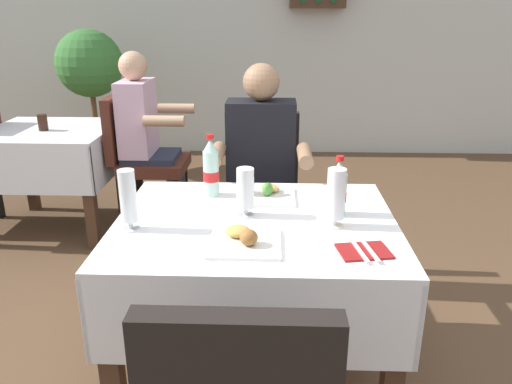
{
  "coord_description": "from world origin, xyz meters",
  "views": [
    {
      "loc": [
        0.07,
        -1.62,
        1.51
      ],
      "look_at": [
        -0.0,
        0.28,
        0.82
      ],
      "focal_mm": 35.24,
      "sensor_mm": 36.0,
      "label": 1
    }
  ],
  "objects_px": {
    "potted_plant_corner": "(90,74)",
    "beer_glass_middle": "(128,199)",
    "main_dining_table": "(255,259)",
    "beer_glass_left": "(336,198)",
    "background_patron": "(147,133)",
    "chair_far_diner_seat": "(261,191)",
    "plate_far_diner": "(268,194)",
    "background_dining_table": "(53,156)",
    "cola_bottle_secondary": "(338,190)",
    "cola_bottle_primary": "(211,169)",
    "napkin_cutlery_set": "(364,251)",
    "background_chair_right": "(141,155)",
    "seated_diner_far": "(261,170)",
    "plate_near_camera": "(244,239)",
    "beer_glass_right": "(245,192)",
    "background_table_tumbler": "(43,122)"
  },
  "relations": [
    {
      "from": "cola_bottle_secondary",
      "to": "cola_bottle_primary",
      "type": "bearing_deg",
      "value": 159.07
    },
    {
      "from": "background_dining_table",
      "to": "background_patron",
      "type": "distance_m",
      "value": 0.7
    },
    {
      "from": "main_dining_table",
      "to": "plate_near_camera",
      "type": "distance_m",
      "value": 0.29
    },
    {
      "from": "beer_glass_left",
      "to": "chair_far_diner_seat",
      "type": "bearing_deg",
      "value": 108.78
    },
    {
      "from": "plate_far_diner",
      "to": "main_dining_table",
      "type": "bearing_deg",
      "value": -100.82
    },
    {
      "from": "plate_near_camera",
      "to": "plate_far_diner",
      "type": "distance_m",
      "value": 0.48
    },
    {
      "from": "beer_glass_middle",
      "to": "potted_plant_corner",
      "type": "bearing_deg",
      "value": 111.49
    },
    {
      "from": "potted_plant_corner",
      "to": "beer_glass_right",
      "type": "bearing_deg",
      "value": -60.71
    },
    {
      "from": "beer_glass_right",
      "to": "napkin_cutlery_set",
      "type": "height_order",
      "value": "beer_glass_right"
    },
    {
      "from": "cola_bottle_primary",
      "to": "background_chair_right",
      "type": "height_order",
      "value": "cola_bottle_primary"
    },
    {
      "from": "plate_far_diner",
      "to": "napkin_cutlery_set",
      "type": "bearing_deg",
      "value": -57.53
    },
    {
      "from": "chair_far_diner_seat",
      "to": "background_chair_right",
      "type": "relative_size",
      "value": 1.0
    },
    {
      "from": "background_dining_table",
      "to": "background_patron",
      "type": "xyz_separation_m",
      "value": [
        0.68,
        0.0,
        0.17
      ]
    },
    {
      "from": "cola_bottle_primary",
      "to": "background_table_tumbler",
      "type": "height_order",
      "value": "cola_bottle_primary"
    },
    {
      "from": "chair_far_diner_seat",
      "to": "background_dining_table",
      "type": "bearing_deg",
      "value": 154.64
    },
    {
      "from": "seated_diner_far",
      "to": "beer_glass_middle",
      "type": "distance_m",
      "value": 0.97
    },
    {
      "from": "main_dining_table",
      "to": "cola_bottle_secondary",
      "type": "distance_m",
      "value": 0.43
    },
    {
      "from": "chair_far_diner_seat",
      "to": "cola_bottle_primary",
      "type": "distance_m",
      "value": 0.68
    },
    {
      "from": "beer_glass_left",
      "to": "potted_plant_corner",
      "type": "xyz_separation_m",
      "value": [
        -1.95,
        2.96,
        0.1
      ]
    },
    {
      "from": "napkin_cutlery_set",
      "to": "beer_glass_middle",
      "type": "bearing_deg",
      "value": 169.4
    },
    {
      "from": "cola_bottle_primary",
      "to": "cola_bottle_secondary",
      "type": "bearing_deg",
      "value": -20.93
    },
    {
      "from": "plate_far_diner",
      "to": "background_dining_table",
      "type": "distance_m",
      "value": 2.01
    },
    {
      "from": "plate_far_diner",
      "to": "background_patron",
      "type": "height_order",
      "value": "background_patron"
    },
    {
      "from": "main_dining_table",
      "to": "beer_glass_left",
      "type": "distance_m",
      "value": 0.42
    },
    {
      "from": "main_dining_table",
      "to": "background_patron",
      "type": "distance_m",
      "value": 1.74
    },
    {
      "from": "seated_diner_far",
      "to": "background_chair_right",
      "type": "xyz_separation_m",
      "value": [
        -0.86,
        0.81,
        -0.16
      ]
    },
    {
      "from": "background_patron",
      "to": "beer_glass_right",
      "type": "bearing_deg",
      "value": -62.98
    },
    {
      "from": "chair_far_diner_seat",
      "to": "plate_near_camera",
      "type": "xyz_separation_m",
      "value": [
        -0.03,
        -1.05,
        0.2
      ]
    },
    {
      "from": "plate_near_camera",
      "to": "background_dining_table",
      "type": "bearing_deg",
      "value": 129.59
    },
    {
      "from": "beer_glass_middle",
      "to": "background_table_tumbler",
      "type": "distance_m",
      "value": 1.9
    },
    {
      "from": "beer_glass_middle",
      "to": "cola_bottle_primary",
      "type": "bearing_deg",
      "value": 55.5
    },
    {
      "from": "plate_far_diner",
      "to": "background_chair_right",
      "type": "bearing_deg",
      "value": 125.04
    },
    {
      "from": "napkin_cutlery_set",
      "to": "background_patron",
      "type": "distance_m",
      "value": 2.16
    },
    {
      "from": "background_dining_table",
      "to": "plate_far_diner",
      "type": "bearing_deg",
      "value": -40.04
    },
    {
      "from": "chair_far_diner_seat",
      "to": "plate_far_diner",
      "type": "distance_m",
      "value": 0.62
    },
    {
      "from": "beer_glass_middle",
      "to": "beer_glass_right",
      "type": "xyz_separation_m",
      "value": [
        0.42,
        0.15,
        -0.02
      ]
    },
    {
      "from": "napkin_cutlery_set",
      "to": "seated_diner_far",
      "type": "bearing_deg",
      "value": 110.59
    },
    {
      "from": "background_chair_right",
      "to": "beer_glass_right",
      "type": "bearing_deg",
      "value": -61.52
    },
    {
      "from": "seated_diner_far",
      "to": "beer_glass_right",
      "type": "distance_m",
      "value": 0.7
    },
    {
      "from": "seated_diner_far",
      "to": "plate_far_diner",
      "type": "distance_m",
      "value": 0.48
    },
    {
      "from": "background_patron",
      "to": "beer_glass_middle",
      "type": "bearing_deg",
      "value": -78.26
    },
    {
      "from": "main_dining_table",
      "to": "plate_far_diner",
      "type": "distance_m",
      "value": 0.32
    },
    {
      "from": "cola_bottle_primary",
      "to": "potted_plant_corner",
      "type": "bearing_deg",
      "value": 118.72
    },
    {
      "from": "plate_near_camera",
      "to": "beer_glass_middle",
      "type": "distance_m",
      "value": 0.46
    },
    {
      "from": "plate_near_camera",
      "to": "beer_glass_left",
      "type": "xyz_separation_m",
      "value": [
        0.33,
        0.16,
        0.1
      ]
    },
    {
      "from": "potted_plant_corner",
      "to": "beer_glass_middle",
      "type": "bearing_deg",
      "value": -68.51
    },
    {
      "from": "beer_glass_left",
      "to": "napkin_cutlery_set",
      "type": "relative_size",
      "value": 1.17
    },
    {
      "from": "beer_glass_left",
      "to": "cola_bottle_primary",
      "type": "distance_m",
      "value": 0.6
    },
    {
      "from": "main_dining_table",
      "to": "cola_bottle_secondary",
      "type": "bearing_deg",
      "value": 11.92
    },
    {
      "from": "cola_bottle_secondary",
      "to": "seated_diner_far",
      "type": "bearing_deg",
      "value": 115.84
    }
  ]
}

